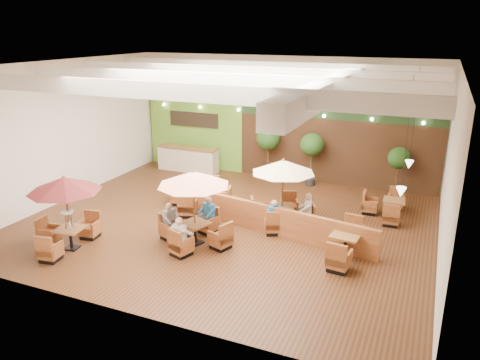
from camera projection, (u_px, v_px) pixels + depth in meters
The scene contains 17 objects.
room at pixel (247, 117), 16.57m from camera, with size 14.04×14.00×5.52m.
service_counter at pixel (188, 159), 22.64m from camera, with size 3.00×0.75×1.18m.
booth_divider at pixel (274, 221), 15.64m from camera, with size 7.15×0.18×0.99m, color brown.
table_0 at pixel (64, 197), 14.27m from camera, with size 2.32×2.41×2.42m.
table_1 at pixel (194, 194), 14.62m from camera, with size 2.57×2.57×2.49m.
table_2 at pixel (283, 180), 16.11m from camera, with size 2.52×2.52×2.41m.
table_3 at pixel (200, 197), 18.01m from camera, with size 2.69×2.69×1.54m.
table_4 at pixel (345, 246), 14.15m from camera, with size 0.93×2.55×0.94m.
table_5 at pixel (386, 208), 17.26m from camera, with size 1.54×2.29×0.85m.
topiary_0 at pixel (268, 140), 20.92m from camera, with size 1.07×1.07×2.48m.
topiary_1 at pixel (312, 147), 20.21m from camera, with size 1.01×1.01×2.34m.
topiary_2 at pixel (399, 160), 18.92m from camera, with size 0.89×0.89×2.07m.
diner_0 at pixel (181, 232), 14.11m from camera, with size 0.42×0.36×0.80m.
diner_1 at pixel (208, 211), 15.70m from camera, with size 0.46×0.43×0.82m.
diner_2 at pixel (170, 217), 15.25m from camera, with size 0.38×0.42×0.78m.
diner_3 at pixel (274, 213), 15.62m from camera, with size 0.43×0.42×0.77m.
diner_4 at pixel (307, 207), 16.06m from camera, with size 0.40×0.45×0.83m.
Camera 1 is at (6.49, -14.00, 6.64)m, focal length 35.00 mm.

